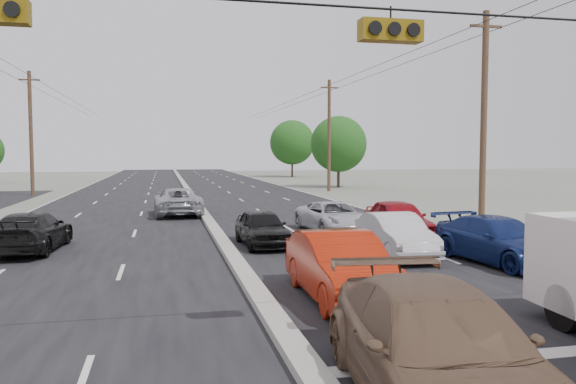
% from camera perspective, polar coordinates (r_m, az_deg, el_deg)
% --- Properties ---
extents(ground, '(200.00, 200.00, 0.00)m').
position_cam_1_polar(ground, '(9.63, 1.30, -17.10)').
color(ground, '#606356').
rests_on(ground, ground).
extents(road_surface, '(20.00, 160.00, 0.02)m').
position_cam_1_polar(road_surface, '(38.93, -9.34, -1.16)').
color(road_surface, black).
rests_on(road_surface, ground).
extents(center_median, '(0.50, 160.00, 0.20)m').
position_cam_1_polar(center_median, '(38.93, -9.34, -1.01)').
color(center_median, gray).
rests_on(center_median, ground).
extents(utility_pole_left_c, '(1.60, 0.30, 10.00)m').
position_cam_1_polar(utility_pole_left_c, '(49.83, -24.66, 5.52)').
color(utility_pole_left_c, '#422D1E').
rests_on(utility_pole_left_c, ground).
extents(utility_pole_right_b, '(1.60, 0.30, 10.00)m').
position_cam_1_polar(utility_pole_right_b, '(27.93, 19.27, 7.15)').
color(utility_pole_right_b, '#422D1E').
rests_on(utility_pole_right_b, ground).
extents(utility_pole_right_c, '(1.60, 0.30, 10.00)m').
position_cam_1_polar(utility_pole_right_c, '(50.90, 4.20, 5.84)').
color(utility_pole_right_c, '#422D1E').
rests_on(utility_pole_right_c, ground).
extents(traffic_signals, '(25.00, 0.30, 0.54)m').
position_cam_1_polar(traffic_signals, '(9.63, 9.80, 16.09)').
color(traffic_signals, black).
rests_on(traffic_signals, ground).
extents(tree_right_mid, '(5.60, 5.60, 7.14)m').
position_cam_1_polar(tree_right_mid, '(56.40, 5.17, 4.87)').
color(tree_right_mid, '#382619').
rests_on(tree_right_mid, ground).
extents(tree_right_far, '(6.40, 6.40, 8.16)m').
position_cam_1_polar(tree_right_far, '(80.80, 0.42, 5.06)').
color(tree_right_far, '#382619').
rests_on(tree_right_far, ground).
extents(tan_sedan, '(2.89, 5.81, 1.62)m').
position_cam_1_polar(tan_sedan, '(8.04, 15.06, -15.43)').
color(tan_sedan, brown).
rests_on(tan_sedan, ground).
extents(red_sedan, '(1.69, 4.80, 1.58)m').
position_cam_1_polar(red_sedan, '(13.30, 5.38, -7.62)').
color(red_sedan, '#A71F0A').
rests_on(red_sedan, ground).
extents(queue_car_a, '(1.78, 4.02, 1.34)m').
position_cam_1_polar(queue_car_a, '(20.89, -2.65, -3.69)').
color(queue_car_a, black).
rests_on(queue_car_a, ground).
extents(queue_car_b, '(1.66, 4.38, 1.43)m').
position_cam_1_polar(queue_car_b, '(19.08, 10.86, -4.37)').
color(queue_car_b, silver).
rests_on(queue_car_b, ground).
extents(queue_car_c, '(2.66, 4.94, 1.32)m').
position_cam_1_polar(queue_car_c, '(24.54, 4.63, -2.58)').
color(queue_car_c, '#B8BAC0').
rests_on(queue_car_c, ground).
extents(queue_car_d, '(2.64, 5.18, 1.44)m').
position_cam_1_polar(queue_car_d, '(18.76, 20.67, -4.67)').
color(queue_car_d, navy).
rests_on(queue_car_d, ground).
extents(queue_car_e, '(2.16, 4.74, 1.58)m').
position_cam_1_polar(queue_car_e, '(22.88, 11.14, -2.79)').
color(queue_car_e, maroon).
rests_on(queue_car_e, ground).
extents(oncoming_near, '(2.31, 4.93, 1.39)m').
position_cam_1_polar(oncoming_near, '(21.63, -24.63, -3.73)').
color(oncoming_near, black).
rests_on(oncoming_near, ground).
extents(oncoming_far, '(2.67, 5.50, 1.51)m').
position_cam_1_polar(oncoming_far, '(31.69, -11.15, -0.99)').
color(oncoming_far, '#989A9F').
rests_on(oncoming_far, ground).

